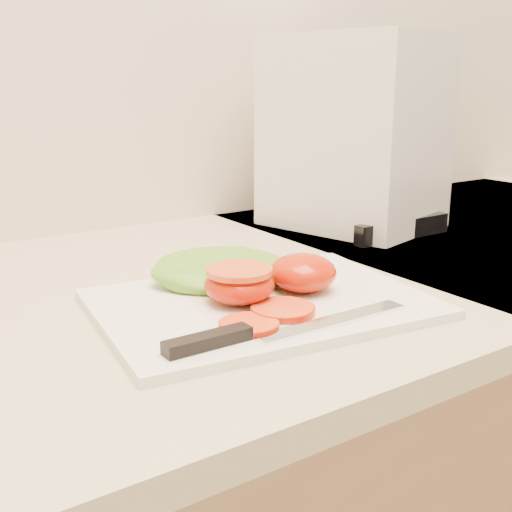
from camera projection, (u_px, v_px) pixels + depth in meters
stove at (481, 466)px, 1.21m from camera, size 0.76×0.66×0.93m
cutting_board at (261, 304)px, 0.68m from camera, size 0.37×0.29×0.01m
tomato_half_dome at (303, 272)px, 0.70m from camera, size 0.07×0.07×0.04m
tomato_half_cut at (239, 283)px, 0.66m from camera, size 0.07×0.07×0.04m
tomato_slice_0 at (283, 310)px, 0.63m from camera, size 0.06×0.06×0.01m
tomato_slice_1 at (249, 325)px, 0.60m from camera, size 0.06×0.06×0.01m
lettuce_leaf_0 at (222, 270)px, 0.72m from camera, size 0.19×0.16×0.03m
lettuce_leaf_1 at (253, 268)px, 0.75m from camera, size 0.12×0.10×0.02m
knife at (260, 332)px, 0.58m from camera, size 0.25×0.04×0.01m
appliance at (354, 133)px, 1.02m from camera, size 0.26×0.29×0.30m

